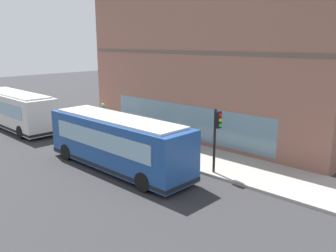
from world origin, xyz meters
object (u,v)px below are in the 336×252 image
city_bus_far_down_street (16,110)px  traffic_light_near_corner (217,129)px  newspaper_vending_box (128,133)px  pedestrian_walking_along_curb (103,112)px  fire_hydrant (194,144)px  pedestrian_by_light_pole (142,130)px  city_bus_nearside (117,143)px  pedestrian_near_building_entrance (93,115)px

city_bus_far_down_street → traffic_light_near_corner: size_ratio=2.85×
newspaper_vending_box → pedestrian_walking_along_curb: bearing=71.4°
fire_hydrant → pedestrian_by_light_pole: bearing=114.5°
city_bus_nearside → newspaper_vending_box: (4.27, 4.09, -0.95)m
city_bus_nearside → pedestrian_by_light_pole: size_ratio=5.86×
pedestrian_by_light_pole → newspaper_vending_box: bearing=83.5°
pedestrian_walking_along_curb → pedestrian_by_light_pole: pedestrian_walking_along_curb is taller
fire_hydrant → pedestrian_by_light_pole: pedestrian_by_light_pole is taller
city_bus_nearside → pedestrian_walking_along_curb: size_ratio=5.52×
pedestrian_by_light_pole → traffic_light_near_corner: bearing=-98.3°
fire_hydrant → pedestrian_walking_along_curb: pedestrian_walking_along_curb is taller
newspaper_vending_box → city_bus_nearside: bearing=-136.2°
city_bus_far_down_street → fire_hydrant: (5.24, -14.95, -1.04)m
pedestrian_walking_along_curb → newspaper_vending_box: size_ratio=2.02×
city_bus_nearside → traffic_light_near_corner: 5.68m
city_bus_far_down_street → newspaper_vending_box: (3.89, -9.84, -0.95)m
pedestrian_walking_along_curb → pedestrian_near_building_entrance: (-1.00, 0.06, -0.14)m
traffic_light_near_corner → pedestrian_walking_along_curb: bearing=77.9°
pedestrian_walking_along_curb → newspaper_vending_box: 5.81m
pedestrian_walking_along_curb → pedestrian_near_building_entrance: size_ratio=1.14×
city_bus_far_down_street → pedestrian_walking_along_curb: city_bus_far_down_street is taller
city_bus_far_down_street → pedestrian_by_light_pole: city_bus_far_down_street is taller
city_bus_far_down_street → pedestrian_by_light_pole: (3.70, -11.57, -0.42)m
city_bus_far_down_street → newspaper_vending_box: city_bus_far_down_street is taller
fire_hydrant → newspaper_vending_box: newspaper_vending_box is taller
city_bus_far_down_street → pedestrian_by_light_pole: bearing=-72.3°
fire_hydrant → newspaper_vending_box: (-1.34, 5.10, 0.09)m
traffic_light_near_corner → fire_hydrant: (2.56, 3.66, -2.10)m
pedestrian_by_light_pole → newspaper_vending_box: 1.82m
city_bus_far_down_street → fire_hydrant: 15.87m
fire_hydrant → pedestrian_walking_along_curb: 10.61m
pedestrian_near_building_entrance → city_bus_nearside: bearing=-118.0°
traffic_light_near_corner → pedestrian_near_building_entrance: size_ratio=2.21×
city_bus_nearside → pedestrian_walking_along_curb: 11.36m
city_bus_far_down_street → newspaper_vending_box: size_ratio=11.21×
pedestrian_walking_along_curb → pedestrian_by_light_pole: bearing=-105.9°
fire_hydrant → city_bus_far_down_street: bearing=109.3°
fire_hydrant → newspaper_vending_box: bearing=104.7°
city_bus_far_down_street → pedestrian_near_building_entrance: 6.43m
pedestrian_by_light_pole → city_bus_nearside: bearing=-149.8°
city_bus_far_down_street → pedestrian_near_building_entrance: bearing=-42.3°
traffic_light_near_corner → newspaper_vending_box: bearing=82.1°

